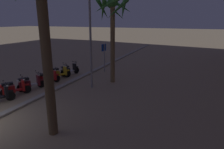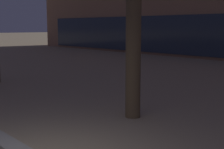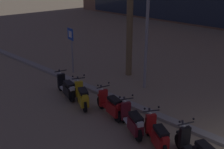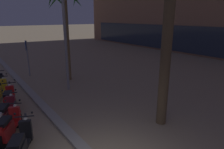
{
  "view_description": "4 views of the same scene",
  "coord_description": "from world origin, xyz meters",
  "px_view_note": "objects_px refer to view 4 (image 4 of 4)",
  "views": [
    {
      "loc": [
        4.21,
        8.43,
        4.4
      ],
      "look_at": [
        -5.73,
        4.09,
        1.35
      ],
      "focal_mm": 31.49,
      "sensor_mm": 36.0,
      "label": 1
    },
    {
      "loc": [
        4.19,
        -2.06,
        2.22
      ],
      "look_at": [
        -2.65,
        4.09,
        0.84
      ],
      "focal_mm": 51.84,
      "sensor_mm": 36.0,
      "label": 2
    },
    {
      "loc": [
        0.76,
        -7.86,
        5.43
      ],
      "look_at": [
        -7.42,
        0.76,
        0.86
      ],
      "focal_mm": 45.88,
      "sensor_mm": 36.0,
      "label": 3
    },
    {
      "loc": [
        3.09,
        -2.03,
        3.87
      ],
      "look_at": [
        -4.75,
        3.78,
        1.04
      ],
      "focal_mm": 31.72,
      "sensor_mm": 36.0,
      "label": 4
    }
  ],
  "objects_px": {
    "scooter_maroon_mid_front": "(6,113)",
    "palm_tree_far_corner": "(65,6)",
    "scooter_red_lead_nearest": "(9,99)",
    "street_lamp": "(64,13)",
    "scooter_red_far_back": "(9,126)",
    "scooter_black_mid_rear": "(21,146)",
    "crossing_sign": "(27,54)"
  },
  "relations": [
    {
      "from": "scooter_red_far_back",
      "to": "palm_tree_far_corner",
      "type": "bearing_deg",
      "value": 138.12
    },
    {
      "from": "scooter_red_lead_nearest",
      "to": "palm_tree_far_corner",
      "type": "relative_size",
      "value": 0.29
    },
    {
      "from": "scooter_red_lead_nearest",
      "to": "street_lamp",
      "type": "height_order",
      "value": "street_lamp"
    },
    {
      "from": "scooter_red_lead_nearest",
      "to": "crossing_sign",
      "type": "bearing_deg",
      "value": 156.74
    },
    {
      "from": "crossing_sign",
      "to": "palm_tree_far_corner",
      "type": "xyz_separation_m",
      "value": [
        2.39,
        1.82,
        2.97
      ]
    },
    {
      "from": "palm_tree_far_corner",
      "to": "street_lamp",
      "type": "distance_m",
      "value": 1.89
    },
    {
      "from": "scooter_red_lead_nearest",
      "to": "scooter_red_far_back",
      "type": "distance_m",
      "value": 2.48
    },
    {
      "from": "scooter_red_lead_nearest",
      "to": "scooter_black_mid_rear",
      "type": "distance_m",
      "value": 3.79
    },
    {
      "from": "scooter_maroon_mid_front",
      "to": "street_lamp",
      "type": "height_order",
      "value": "street_lamp"
    },
    {
      "from": "scooter_red_lead_nearest",
      "to": "crossing_sign",
      "type": "relative_size",
      "value": 0.71
    },
    {
      "from": "scooter_maroon_mid_front",
      "to": "scooter_red_far_back",
      "type": "relative_size",
      "value": 1.09
    },
    {
      "from": "crossing_sign",
      "to": "street_lamp",
      "type": "height_order",
      "value": "street_lamp"
    },
    {
      "from": "scooter_red_lead_nearest",
      "to": "scooter_black_mid_rear",
      "type": "xyz_separation_m",
      "value": [
        3.77,
        -0.38,
        0.0
      ]
    },
    {
      "from": "crossing_sign",
      "to": "scooter_black_mid_rear",
      "type": "bearing_deg",
      "value": -15.89
    },
    {
      "from": "scooter_red_lead_nearest",
      "to": "scooter_red_far_back",
      "type": "xyz_separation_m",
      "value": [
        2.44,
        -0.45,
        -0.01
      ]
    },
    {
      "from": "scooter_red_far_back",
      "to": "crossing_sign",
      "type": "relative_size",
      "value": 0.63
    },
    {
      "from": "scooter_red_far_back",
      "to": "street_lamp",
      "type": "bearing_deg",
      "value": 131.98
    },
    {
      "from": "scooter_red_lead_nearest",
      "to": "scooter_black_mid_rear",
      "type": "height_order",
      "value": "same"
    },
    {
      "from": "scooter_red_lead_nearest",
      "to": "scooter_red_far_back",
      "type": "relative_size",
      "value": 1.13
    },
    {
      "from": "scooter_black_mid_rear",
      "to": "street_lamp",
      "type": "xyz_separation_m",
      "value": [
        -4.52,
        3.46,
        3.59
      ]
    },
    {
      "from": "scooter_maroon_mid_front",
      "to": "street_lamp",
      "type": "bearing_deg",
      "value": 121.35
    },
    {
      "from": "scooter_maroon_mid_front",
      "to": "palm_tree_far_corner",
      "type": "relative_size",
      "value": 0.28
    },
    {
      "from": "scooter_black_mid_rear",
      "to": "palm_tree_far_corner",
      "type": "xyz_separation_m",
      "value": [
        -6.18,
        4.26,
        4.01
      ]
    },
    {
      "from": "crossing_sign",
      "to": "palm_tree_far_corner",
      "type": "bearing_deg",
      "value": 37.34
    },
    {
      "from": "scooter_black_mid_rear",
      "to": "street_lamp",
      "type": "distance_m",
      "value": 6.73
    },
    {
      "from": "scooter_red_lead_nearest",
      "to": "scooter_maroon_mid_front",
      "type": "bearing_deg",
      "value": -14.26
    },
    {
      "from": "scooter_maroon_mid_front",
      "to": "palm_tree_far_corner",
      "type": "height_order",
      "value": "palm_tree_far_corner"
    },
    {
      "from": "scooter_red_far_back",
      "to": "street_lamp",
      "type": "xyz_separation_m",
      "value": [
        -3.18,
        3.54,
        3.6
      ]
    },
    {
      "from": "crossing_sign",
      "to": "palm_tree_far_corner",
      "type": "relative_size",
      "value": 0.41
    },
    {
      "from": "scooter_maroon_mid_front",
      "to": "palm_tree_far_corner",
      "type": "xyz_separation_m",
      "value": [
        -3.74,
        4.22,
        4.02
      ]
    },
    {
      "from": "scooter_maroon_mid_front",
      "to": "crossing_sign",
      "type": "relative_size",
      "value": 0.68
    },
    {
      "from": "scooter_red_far_back",
      "to": "crossing_sign",
      "type": "bearing_deg",
      "value": 160.82
    }
  ]
}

